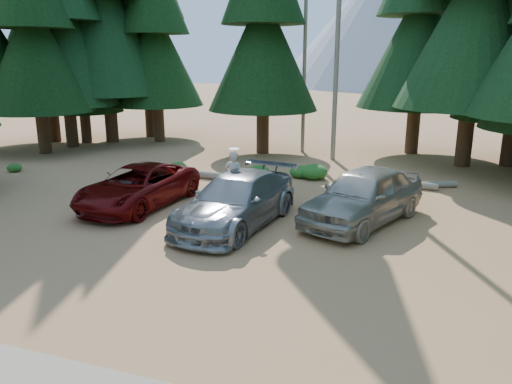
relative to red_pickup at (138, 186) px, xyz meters
The scene contains 19 objects.
ground 5.74m from the red_pickup, 42.62° to the right, with size 160.00×160.00×0.00m, color #B77F4D.
forest_belt_north 11.93m from the red_pickup, 69.40° to the left, with size 36.00×7.00×22.00m, color black, non-canonical shape.
snag_front 12.88m from the red_pickup, 64.89° to the left, with size 0.24×0.24×12.00m, color gray.
snag_back 13.22m from the red_pickup, 76.18° to the left, with size 0.20×0.20×10.00m, color gray.
mountain_peak 85.24m from the red_pickup, 88.91° to the left, with size 48.00×50.00×28.00m.
red_pickup is the anchor object (origin of this frame).
silver_minivan_center 4.15m from the red_pickup, 11.14° to the right, with size 2.27×5.58×1.62m, color #919398.
silver_minivan_right 7.86m from the red_pickup, ahead, with size 2.12×5.26×1.79m, color #AAA497.
frisbee_player 3.60m from the red_pickup, ahead, with size 0.70×0.48×1.91m.
log_left 4.92m from the red_pickup, 66.38° to the left, with size 0.31×0.31×4.36m, color gray.
log_mid 10.38m from the red_pickup, 34.90° to the left, with size 0.28×0.28×3.40m, color gray.
log_right 10.58m from the red_pickup, 32.62° to the left, with size 0.28×0.28×4.32m, color gray.
shrub_far_left 5.44m from the red_pickup, 103.18° to the left, with size 0.86×0.86×0.47m, color #1D5C1B.
shrub_left 6.16m from the red_pickup, 64.38° to the left, with size 0.97×0.97×0.53m, color #1D5C1B.
shrub_center_left 7.88m from the red_pickup, 50.51° to the left, with size 1.19×1.19×0.65m, color #1D5C1B.
shrub_center_right 7.57m from the red_pickup, 54.46° to the left, with size 0.96×0.96×0.53m, color #1D5C1B.
shrub_right 9.85m from the red_pickup, 38.67° to the left, with size 1.00×1.00×0.55m, color #1D5C1B.
shrub_far_right 9.11m from the red_pickup, 22.60° to the left, with size 1.36×1.36×0.75m, color #1D5C1B.
shrub_edge_west 8.98m from the red_pickup, 161.23° to the left, with size 0.68×0.68×0.38m, color #1D5C1B.
Camera 1 is at (5.43, -10.98, 5.22)m, focal length 35.00 mm.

